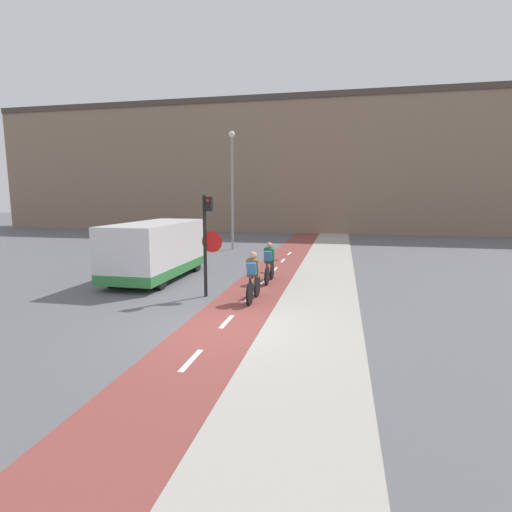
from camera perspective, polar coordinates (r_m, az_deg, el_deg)
The scene contains 9 objects.
ground_plane at distance 10.00m, azimuth -5.02°, elevation -10.29°, with size 120.00×120.00×0.00m, color #5B5B60.
bike_lane at distance 10.01m, azimuth -5.01°, elevation -10.22°, with size 2.01×60.00×0.02m.
sidewalk_strip at distance 9.61m, azimuth 7.88°, elevation -10.99°, with size 2.40×60.00×0.05m.
building_row_background at distance 37.18m, azimuth 7.95°, elevation 12.57°, with size 60.00×5.20×11.66m.
traffic_light_pole at distance 12.75m, azimuth -6.98°, elevation 3.03°, with size 0.67×0.25×3.25m.
street_lamp_far at distance 24.03m, azimuth -3.44°, elevation 10.99°, with size 0.36×0.36×6.94m.
cyclist_near at distance 12.24m, azimuth -0.41°, elevation -3.21°, with size 0.46×1.76×1.55m.
cyclist_far at distance 14.90m, azimuth 1.91°, elevation -1.11°, with size 0.46×1.73×1.52m.
van at distance 16.08m, azimuth -13.97°, elevation 0.70°, with size 2.14×5.36×2.20m.
Camera 1 is at (2.82, -9.03, 3.24)m, focal length 28.00 mm.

